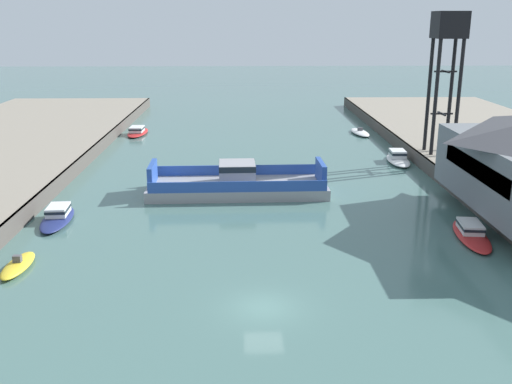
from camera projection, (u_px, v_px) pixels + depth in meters
The scene contains 9 objects.
ground_plane at pixel (264, 308), 36.90m from camera, with size 400.00×400.00×0.00m, color #476B66.
chain_ferry at pixel (237, 184), 60.94m from camera, with size 18.70×7.25×3.31m.
moored_boat_near_left at pixel (398, 158), 74.41m from camera, with size 2.97×7.47×1.51m.
moored_boat_near_right at pixel (471, 232), 48.70m from camera, with size 3.36×8.36×1.21m.
moored_boat_mid_left at pixel (58, 216), 52.61m from camera, with size 3.00×7.71×1.34m.
moored_boat_mid_right at pixel (360, 132), 92.72m from camera, with size 2.85×7.26×1.05m.
moored_boat_far_left at pixel (137, 131), 92.51m from camera, with size 3.07×8.46×1.31m.
moored_boat_far_right at pixel (18, 265), 42.55m from camera, with size 1.77×5.13×1.06m.
crane_tower at pixel (448, 41), 68.61m from camera, with size 3.55×3.55×16.77m.
Camera 1 is at (-1.35, -33.27, 17.53)m, focal length 40.90 mm.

